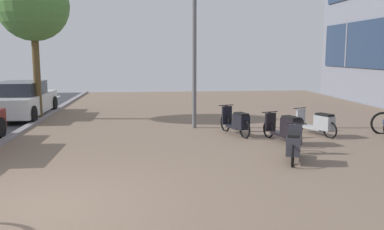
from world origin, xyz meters
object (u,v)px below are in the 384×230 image
(parked_car_far, at_px, (20,100))
(street_tree, at_px, (33,6))
(scooter_far, at_px, (237,122))
(scooter_mid, at_px, (294,145))
(lamp_post, at_px, (194,30))
(scooter_near, at_px, (286,128))
(scooter_extra, at_px, (318,123))

(parked_car_far, relative_size, street_tree, 0.78)
(scooter_far, bearing_deg, scooter_mid, -77.75)
(street_tree, bearing_deg, scooter_far, -29.57)
(parked_car_far, height_order, lamp_post, lamp_post)
(lamp_post, bearing_deg, street_tree, 156.21)
(scooter_mid, distance_m, street_tree, 10.83)
(scooter_near, distance_m, parked_car_far, 10.37)
(scooter_near, bearing_deg, street_tree, 147.26)
(scooter_near, relative_size, street_tree, 0.32)
(parked_car_far, xyz_separation_m, lamp_post, (6.45, -3.08, 2.52))
(scooter_near, bearing_deg, scooter_mid, -102.96)
(scooter_near, relative_size, scooter_far, 1.04)
(scooter_far, distance_m, street_tree, 8.63)
(street_tree, bearing_deg, scooter_near, -32.74)
(lamp_post, height_order, street_tree, lamp_post)
(scooter_near, distance_m, lamp_post, 4.39)
(lamp_post, bearing_deg, parked_car_far, 154.51)
(lamp_post, bearing_deg, scooter_near, -49.00)
(scooter_near, bearing_deg, parked_car_far, 146.96)
(scooter_mid, xyz_separation_m, lamp_post, (-1.81, 4.45, 2.79))
(scooter_far, bearing_deg, street_tree, 150.43)
(scooter_near, relative_size, scooter_extra, 1.05)
(scooter_near, distance_m, scooter_extra, 1.61)
(lamp_post, bearing_deg, scooter_mid, -67.85)
(scooter_near, relative_size, lamp_post, 0.31)
(scooter_far, xyz_separation_m, street_tree, (-6.76, 3.84, 3.75))
(scooter_mid, height_order, scooter_extra, scooter_mid)
(scooter_mid, height_order, lamp_post, lamp_post)
(scooter_mid, bearing_deg, street_tree, 137.03)
(scooter_extra, bearing_deg, lamp_post, 155.11)
(scooter_extra, xyz_separation_m, street_tree, (-9.17, 4.13, 3.77))
(scooter_far, distance_m, parked_car_far, 8.80)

